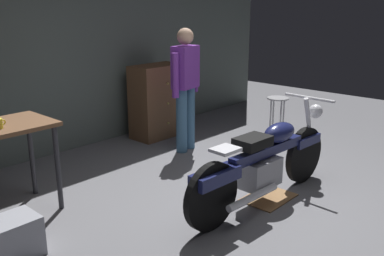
% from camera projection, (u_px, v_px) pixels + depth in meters
% --- Properties ---
extents(ground_plane, '(12.00, 12.00, 0.00)m').
position_uv_depth(ground_plane, '(239.00, 202.00, 4.43)').
color(ground_plane, slate).
extents(back_wall, '(8.00, 0.12, 3.10)m').
position_uv_depth(back_wall, '(75.00, 36.00, 5.81)').
color(back_wall, '#56605B').
rests_on(back_wall, ground_plane).
extents(motorcycle, '(2.19, 0.60, 1.00)m').
position_uv_depth(motorcycle, '(265.00, 161.00, 4.31)').
color(motorcycle, black).
rests_on(motorcycle, ground_plane).
extents(person_standing, '(0.56, 0.29, 1.67)m').
position_uv_depth(person_standing, '(185.00, 84.00, 5.76)').
color(person_standing, '#3D6586').
rests_on(person_standing, ground_plane).
extents(shop_stool, '(0.32, 0.32, 0.64)m').
position_uv_depth(shop_stool, '(277.00, 107.00, 6.35)').
color(shop_stool, '#B2B2B7').
rests_on(shop_stool, ground_plane).
extents(wooden_dresser, '(0.80, 0.47, 1.10)m').
position_uv_depth(wooden_dresser, '(157.00, 101.00, 6.49)').
color(wooden_dresser, brown).
rests_on(wooden_dresser, ground_plane).
extents(drip_tray, '(0.56, 0.40, 0.01)m').
position_uv_depth(drip_tray, '(268.00, 198.00, 4.52)').
color(drip_tray, olive).
rests_on(drip_tray, ground_plane).
extents(storage_bin, '(0.44, 0.32, 0.34)m').
position_uv_depth(storage_bin, '(10.00, 239.00, 3.41)').
color(storage_bin, gray).
rests_on(storage_bin, ground_plane).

